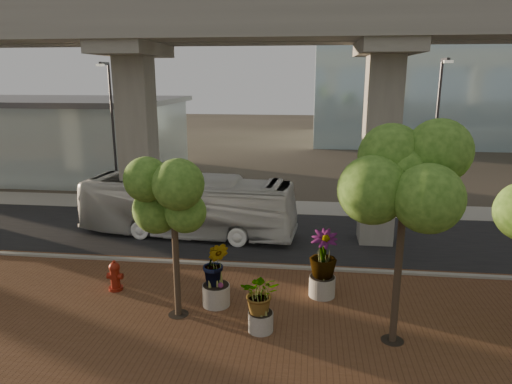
# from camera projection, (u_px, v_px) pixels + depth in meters

# --- Properties ---
(ground) EXTENTS (160.00, 160.00, 0.00)m
(ground) POSITION_uv_depth(u_px,v_px,m) (250.00, 250.00, 21.69)
(ground) COLOR #322E24
(ground) RESTS_ON ground
(brick_plaza) EXTENTS (70.00, 13.00, 0.06)m
(brick_plaza) POSITION_uv_depth(u_px,v_px,m) (216.00, 345.00, 13.99)
(brick_plaza) COLOR brown
(brick_plaza) RESTS_ON ground
(asphalt_road) EXTENTS (90.00, 8.00, 0.04)m
(asphalt_road) POSITION_uv_depth(u_px,v_px,m) (256.00, 236.00, 23.61)
(asphalt_road) COLOR black
(asphalt_road) RESTS_ON ground
(curb_strip) EXTENTS (70.00, 0.25, 0.16)m
(curb_strip) POSITION_uv_depth(u_px,v_px,m) (244.00, 266.00, 19.75)
(curb_strip) COLOR gray
(curb_strip) RESTS_ON ground
(far_sidewalk) EXTENTS (90.00, 3.00, 0.06)m
(far_sidewalk) POSITION_uv_depth(u_px,v_px,m) (266.00, 207.00, 28.90)
(far_sidewalk) COLOR gray
(far_sidewalk) RESTS_ON ground
(transit_viaduct) EXTENTS (72.00, 5.60, 12.40)m
(transit_viaduct) POSITION_uv_depth(u_px,v_px,m) (255.00, 93.00, 21.83)
(transit_viaduct) COLOR gray
(transit_viaduct) RESTS_ON ground
(station_pavilion) EXTENTS (23.00, 13.00, 6.30)m
(station_pavilion) POSITION_uv_depth(u_px,v_px,m) (42.00, 135.00, 38.63)
(station_pavilion) COLOR #ABC0C3
(station_pavilion) RESTS_ON ground
(transit_bus) EXTENTS (11.28, 3.57, 3.09)m
(transit_bus) POSITION_uv_depth(u_px,v_px,m) (188.00, 207.00, 23.40)
(transit_bus) COLOR white
(transit_bus) RESTS_ON ground
(fire_hydrant) EXTENTS (0.59, 0.54, 1.19)m
(fire_hydrant) POSITION_uv_depth(u_px,v_px,m) (115.00, 276.00, 17.43)
(fire_hydrant) COLOR maroon
(fire_hydrant) RESTS_ON ground
(planter_front) EXTENTS (1.82, 1.82, 2.00)m
(planter_front) POSITION_uv_depth(u_px,v_px,m) (261.00, 296.00, 14.44)
(planter_front) COLOR #ACA69C
(planter_front) RESTS_ON ground
(planter_right) EXTENTS (2.39, 2.39, 2.55)m
(planter_right) POSITION_uv_depth(u_px,v_px,m) (323.00, 257.00, 16.71)
(planter_right) COLOR #A09D91
(planter_right) RESTS_ON ground
(planter_left) EXTENTS (2.19, 2.19, 2.41)m
(planter_left) POSITION_uv_depth(u_px,v_px,m) (216.00, 267.00, 16.05)
(planter_left) COLOR gray
(planter_left) RESTS_ON ground
(street_tree_near_west) EXTENTS (3.21, 3.21, 5.57)m
(street_tree_near_west) POSITION_uv_depth(u_px,v_px,m) (173.00, 200.00, 14.74)
(street_tree_near_west) COLOR #4B3A2A
(street_tree_near_west) RESTS_ON ground
(street_tree_near_east) EXTENTS (3.70, 3.70, 7.00)m
(street_tree_near_east) POSITION_uv_depth(u_px,v_px,m) (406.00, 174.00, 12.88)
(street_tree_near_east) COLOR #4B3A2A
(street_tree_near_east) RESTS_ON ground
(streetlamp_west) EXTENTS (0.44, 1.28, 8.83)m
(streetlamp_west) POSITION_uv_depth(u_px,v_px,m) (112.00, 124.00, 28.31)
(streetlamp_west) COLOR #29282D
(streetlamp_west) RESTS_ON ground
(streetlamp_east) EXTENTS (0.44, 1.29, 8.92)m
(streetlamp_east) POSITION_uv_depth(u_px,v_px,m) (436.00, 130.00, 24.68)
(streetlamp_east) COLOR #323238
(streetlamp_east) RESTS_ON ground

